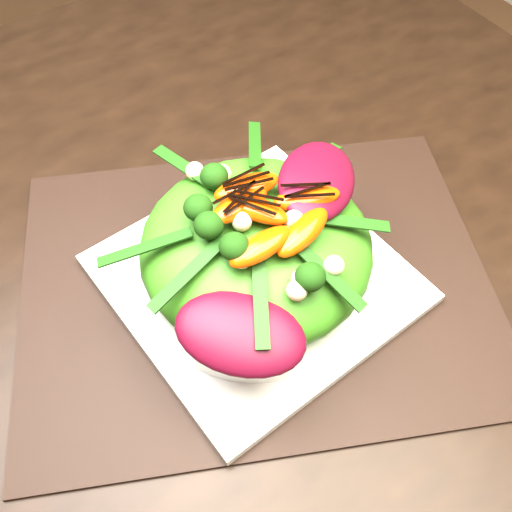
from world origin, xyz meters
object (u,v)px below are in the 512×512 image
lettuce_mound (256,247)px  placemat (256,282)px  plate_base (256,278)px  salad_bowl (256,271)px  orange_segment (242,204)px

lettuce_mound → placemat: bearing=0.0°
placemat → lettuce_mound: (0.00, 0.00, 0.06)m
plate_base → salad_bowl: bearing=0.0°
salad_bowl → lettuce_mound: bearing=0.0°
plate_base → lettuce_mound: bearing=0.0°
salad_bowl → orange_segment: orange_segment is taller
placemat → orange_segment: size_ratio=7.63×
salad_bowl → lettuce_mound: 0.04m
plate_base → orange_segment: bearing=109.3°
plate_base → orange_segment: size_ratio=4.28×
placemat → plate_base: size_ratio=1.78×
placemat → plate_base: (0.00, 0.00, 0.01)m
salad_bowl → orange_segment: bearing=109.3°
placemat → orange_segment: 0.10m
lettuce_mound → plate_base: bearing=0.0°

